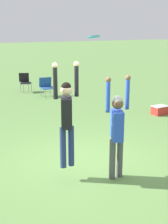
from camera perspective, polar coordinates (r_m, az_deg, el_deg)
The scene contains 7 objects.
ground_plane at distance 6.88m, azimuth 0.20°, elevation -9.86°, with size 120.00×120.00×0.00m, color #608C47.
person_jumping at distance 5.87m, azimuth -3.21°, elevation -0.28°, with size 0.54×0.44×2.04m.
person_defending at distance 6.03m, azimuth 6.06°, elevation -2.57°, with size 0.56×0.45×2.05m.
frisbee at distance 5.69m, azimuth 1.77°, elevation 13.59°, with size 0.23×0.23×0.06m.
camping_chair_2 at distance 14.95m, azimuth -10.74°, elevation 5.63°, with size 0.61×0.67×0.88m.
camping_chair_5 at distance 13.80m, azimuth -6.84°, elevation 4.81°, with size 0.62×0.66×0.83m.
cooler_box at distance 11.14m, azimuth 13.67°, elevation 0.35°, with size 0.53×0.36×0.31m.
Camera 1 is at (-3.22, -5.35, 2.89)m, focal length 50.00 mm.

